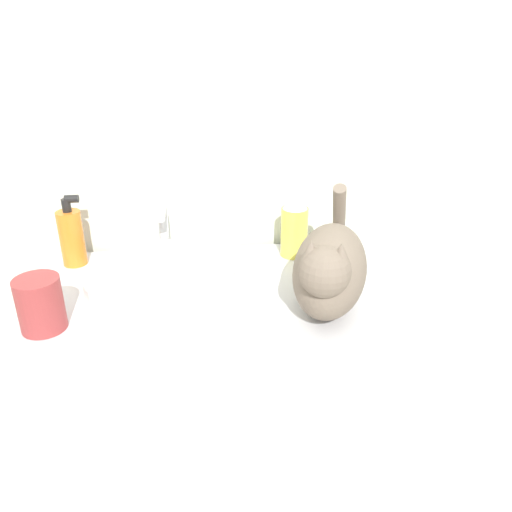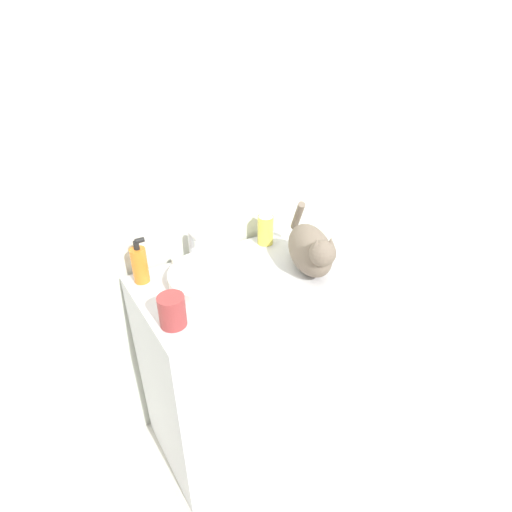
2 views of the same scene
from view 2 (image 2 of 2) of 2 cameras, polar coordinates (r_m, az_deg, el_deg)
The scene contains 9 objects.
ground_plane at distance 1.95m, azimuth 3.16°, elevation -27.19°, with size 8.00×8.00×0.00m, color beige.
wall_back at distance 1.52m, azimuth -7.01°, elevation 15.31°, with size 6.00×0.05×2.50m.
vanity_cabinet at distance 1.73m, azimuth -1.00°, elevation -14.32°, with size 0.81×0.48×0.84m.
sink_basin at distance 1.42m, azimuth -6.04°, elevation -2.98°, with size 0.32×0.32×0.05m.
faucet at distance 1.53m, azimuth -9.00°, elevation 0.98°, with size 0.17×0.09×0.13m.
cat at distance 1.45m, azimuth 7.86°, elevation 0.93°, with size 0.23×0.36×0.22m.
soap_bottle at distance 1.45m, azimuth -16.28°, elevation -1.14°, with size 0.06×0.06×0.17m.
spray_bottle at distance 1.63m, azimuth 1.36°, elevation 4.19°, with size 0.07×0.07×0.16m.
cup at distance 1.24m, azimuth -11.89°, elevation -7.68°, with size 0.08×0.08×0.10m.
Camera 2 is at (-0.63, -0.81, 1.66)m, focal length 28.00 mm.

